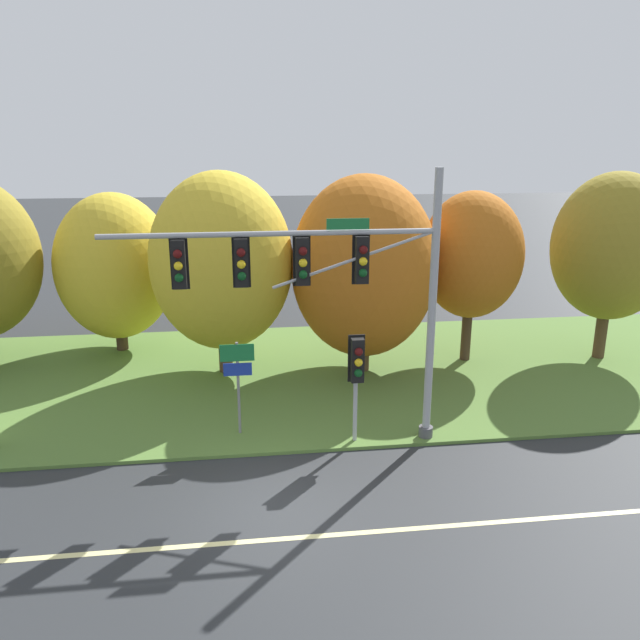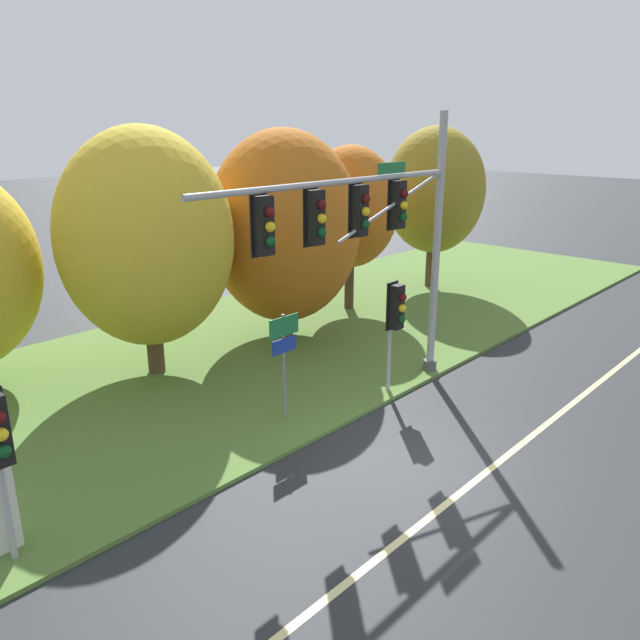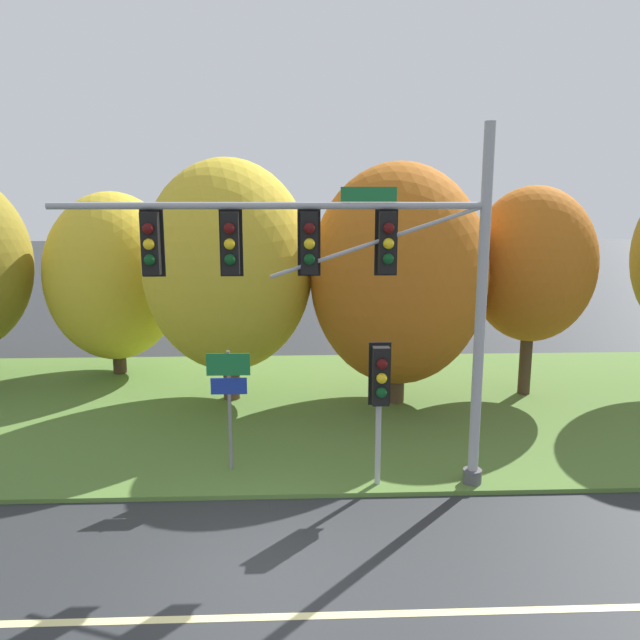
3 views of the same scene
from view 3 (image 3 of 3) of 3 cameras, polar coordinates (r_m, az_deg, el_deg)
The scene contains 10 objects.
ground_plane at distance 11.34m, azimuth -5.87°, elevation -21.81°, with size 160.00×160.00×0.00m, color #282B2D.
lane_stripe at distance 10.35m, azimuth -6.31°, elevation -25.41°, with size 36.00×0.16×0.01m, color beige.
grass_verge at distance 18.77m, azimuth -4.34°, elevation -7.82°, with size 48.00×11.50×0.10m, color #517533.
traffic_signal_mast at distance 12.48m, azimuth 1.92°, elevation 4.89°, with size 8.76×0.49×7.50m.
pedestrian_signal_near_kerb at distance 12.95m, azimuth 5.53°, elevation -5.88°, with size 0.46×0.55×3.13m.
route_sign_post at distance 13.99m, azimuth -8.32°, elevation -6.31°, with size 0.96×0.08×2.76m.
tree_behind_signpost at distance 22.36m, azimuth -18.30°, elevation 3.78°, with size 4.55×4.55×6.24m.
tree_mid_verge at distance 18.57m, azimuth -8.38°, elevation 4.90°, with size 4.97×4.97×7.18m.
tree_tall_centre at distance 18.25m, azimuth 7.17°, elevation 4.13°, with size 5.13×5.13×7.06m.
tree_right_far at distance 19.90m, azimuth 18.80°, elevation 4.79°, with size 3.75×3.75×6.40m.
Camera 3 is at (0.69, -9.48, 6.17)m, focal length 35.00 mm.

